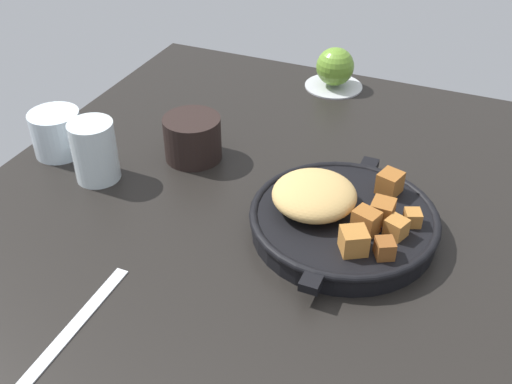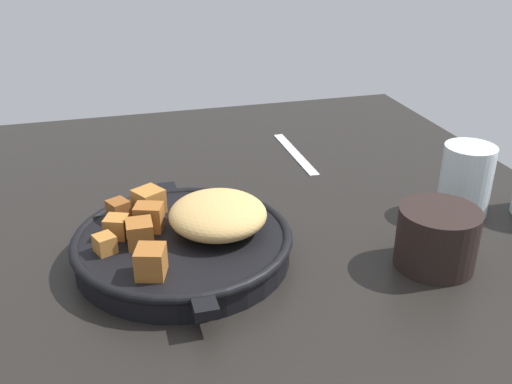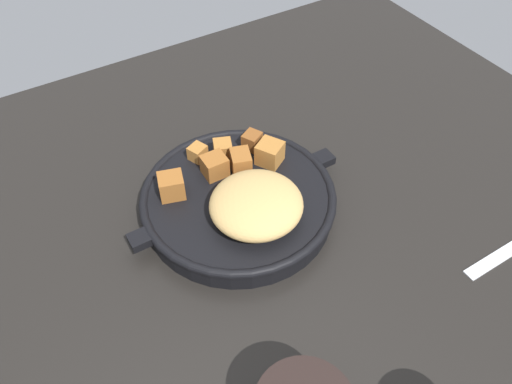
{
  "view_description": "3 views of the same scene",
  "coord_description": "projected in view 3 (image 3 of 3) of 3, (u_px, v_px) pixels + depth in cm",
  "views": [
    {
      "loc": [
        -59.54,
        -20.26,
        52.67
      ],
      "look_at": [
        -1.54,
        4.42,
        7.07
      ],
      "focal_mm": 42.33,
      "sensor_mm": 36.0,
      "label": 1
    },
    {
      "loc": [
        62.14,
        -13.63,
        36.76
      ],
      "look_at": [
        0.7,
        3.33,
        6.16
      ],
      "focal_mm": 40.92,
      "sensor_mm": 36.0,
      "label": 2
    },
    {
      "loc": [
        24.38,
        32.85,
        51.51
      ],
      "look_at": [
        3.25,
        -2.19,
        7.13
      ],
      "focal_mm": 35.64,
      "sensor_mm": 36.0,
      "label": 3
    }
  ],
  "objects": [
    {
      "name": "cast_iron_skillet",
      "position": [
        240.0,
        199.0,
        0.66
      ],
      "size": [
        29.87,
        25.51,
        7.22
      ],
      "color": "black",
      "rests_on": "ground_plane"
    },
    {
      "name": "ground_plane",
      "position": [
        286.0,
        236.0,
        0.66
      ],
      "size": [
        106.23,
        96.32,
        2.4
      ],
      "primitive_type": "cube",
      "color": "black"
    }
  ]
}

